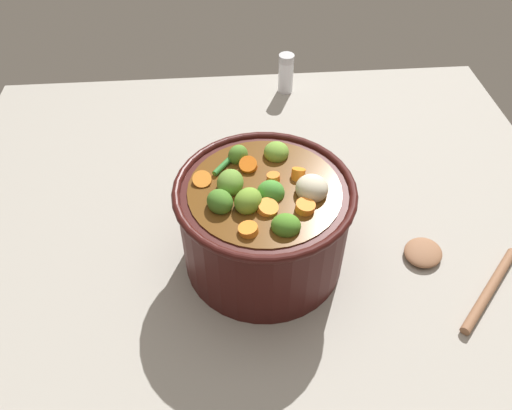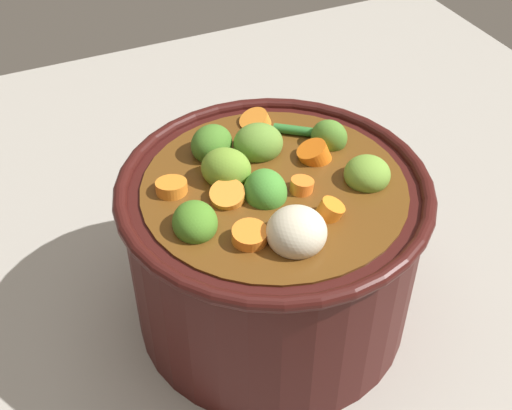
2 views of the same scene
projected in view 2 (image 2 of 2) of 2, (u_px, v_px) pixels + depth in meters
name	position (u px, v px, depth m)	size (l,w,h in m)	color
ground_plane	(271.00, 308.00, 0.64)	(1.10, 1.10, 0.00)	#9E998E
cooking_pot	(273.00, 246.00, 0.58)	(0.26, 0.26, 0.18)	#38110F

